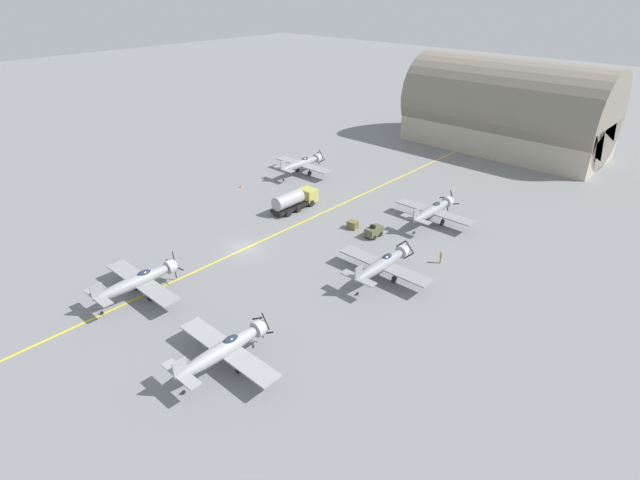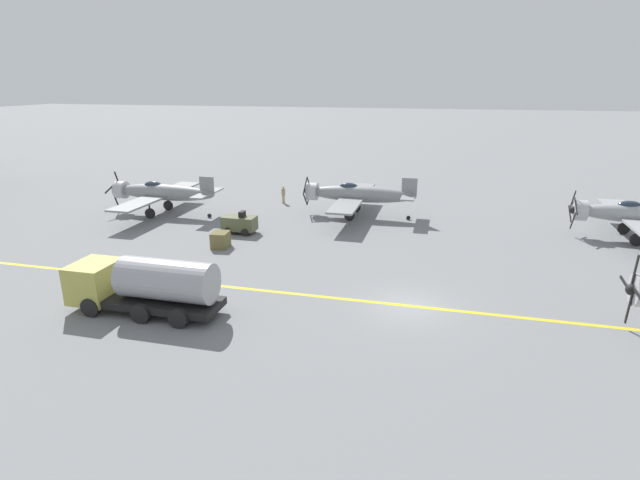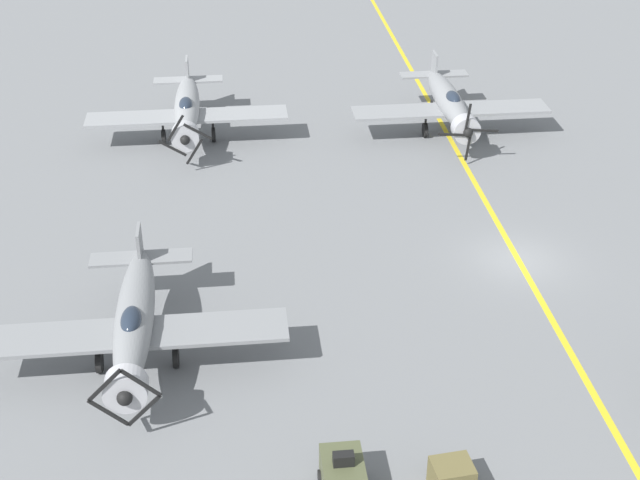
% 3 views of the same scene
% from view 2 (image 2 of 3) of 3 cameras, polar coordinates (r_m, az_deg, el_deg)
% --- Properties ---
extents(ground_plane, '(400.00, 400.00, 0.00)m').
position_cam_2_polar(ground_plane, '(27.35, 10.04, -7.42)').
color(ground_plane, slate).
extents(taxiway_stripe, '(0.30, 160.00, 0.01)m').
position_cam_2_polar(taxiway_stripe, '(27.35, 10.04, -7.41)').
color(taxiway_stripe, yellow).
rests_on(taxiway_stripe, ground).
extents(airplane_far_right, '(12.00, 9.98, 3.71)m').
position_cam_2_polar(airplane_far_right, '(46.73, -17.70, 5.19)').
color(airplane_far_right, gray).
rests_on(airplane_far_right, ground).
extents(airplane_near_right, '(12.00, 9.98, 3.65)m').
position_cam_2_polar(airplane_near_right, '(44.15, 32.65, 2.50)').
color(airplane_near_right, '#96989B').
rests_on(airplane_near_right, ground).
extents(airplane_mid_right, '(12.00, 9.98, 3.65)m').
position_cam_2_polar(airplane_mid_right, '(43.98, 4.25, 5.24)').
color(airplane_mid_right, gray).
rests_on(airplane_mid_right, ground).
extents(fuel_tanker, '(2.68, 8.00, 2.98)m').
position_cam_2_polar(fuel_tanker, '(27.24, -19.47, -4.85)').
color(fuel_tanker, black).
rests_on(fuel_tanker, ground).
extents(tow_tractor, '(1.57, 2.60, 1.79)m').
position_cam_2_polar(tow_tractor, '(39.75, -9.18, 1.89)').
color(tow_tractor, '#515638').
rests_on(tow_tractor, ground).
extents(ground_crew_walking, '(0.36, 0.36, 1.67)m').
position_cam_2_polar(ground_crew_walking, '(49.13, -4.21, 5.26)').
color(ground_crew_walking, tan).
rests_on(ground_crew_walking, ground).
extents(supply_crate_by_tanker, '(1.46, 1.26, 1.13)m').
position_cam_2_polar(supply_crate_by_tanker, '(36.63, -11.30, 0.02)').
color(supply_crate_by_tanker, brown).
rests_on(supply_crate_by_tanker, ground).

